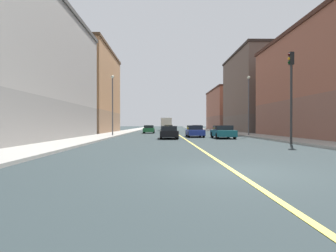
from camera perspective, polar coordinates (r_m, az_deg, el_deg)
name	(u,v)px	position (r m, az deg, el deg)	size (l,w,h in m)	color
ground_plane	(234,171)	(8.86, 13.27, -9.00)	(400.00, 400.00, 0.00)	#293436
sidewalk_left	(217,131)	(58.57, 9.98, -0.98)	(3.30, 168.00, 0.15)	#9E9B93
sidewalk_right	(129,131)	(57.89, -7.97, -1.00)	(3.30, 168.00, 0.15)	#9E9B93
lane_center_stripe	(173,131)	(57.52, 1.06, -1.07)	(0.16, 154.00, 0.01)	#E5D14C
building_left_mid	(259,93)	(53.64, 18.07, 6.43)	(9.49, 17.98, 14.24)	brown
building_left_far	(230,110)	(74.63, 12.48, 3.29)	(9.49, 19.82, 10.51)	brown
building_right_corner	(18,72)	(29.13, -28.39, 9.75)	(9.49, 21.98, 12.41)	gray
building_right_midblock	(84,92)	(49.15, -16.75, 6.77)	(9.49, 18.77, 13.86)	#8F6B4F
traffic_light_left_near	(291,85)	(21.97, 23.86, 7.61)	(0.40, 0.32, 6.60)	#2D2D2D
street_lamp_left_near	(249,99)	(34.51, 16.18, 5.28)	(0.36, 0.36, 7.02)	#4C4C51
street_lamp_right_near	(113,99)	(33.41, -11.27, 5.47)	(0.36, 0.36, 7.03)	#4C4C51
car_black	(169,132)	(27.92, 0.15, -1.29)	(1.82, 4.38, 1.27)	black
car_yellow	(169,128)	(55.15, 0.12, -0.48)	(2.03, 4.47, 1.30)	gold
car_green	(149,129)	(45.44, -3.91, -0.65)	(1.79, 4.56, 1.29)	#1E6B38
car_red	(197,129)	(51.57, 5.87, -0.54)	(1.93, 4.25, 1.30)	red
car_teal	(223,132)	(29.11, 11.17, -1.20)	(1.98, 4.20, 1.32)	#196670
car_blue	(195,131)	(31.78, 5.50, -1.07)	(1.84, 4.30, 1.31)	#23389E
box_truck	(166,124)	(64.59, -0.40, 0.44)	(2.51, 7.54, 2.85)	beige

